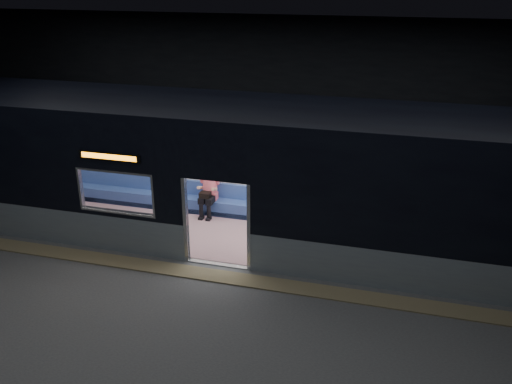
% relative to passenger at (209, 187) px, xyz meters
% --- Properties ---
extents(station_floor, '(24.00, 14.00, 0.01)m').
position_rel_passenger_xyz_m(station_floor, '(1.10, -3.55, -0.81)').
color(station_floor, '#47494C').
rests_on(station_floor, ground).
extents(station_envelope, '(24.00, 14.00, 5.00)m').
position_rel_passenger_xyz_m(station_envelope, '(1.10, -3.55, 2.86)').
color(station_envelope, black).
rests_on(station_envelope, station_floor).
extents(tactile_strip, '(22.80, 0.50, 0.03)m').
position_rel_passenger_xyz_m(tactile_strip, '(1.10, -3.00, -0.79)').
color(tactile_strip, '#8C7F59').
rests_on(tactile_strip, station_floor).
extents(metro_car, '(18.00, 3.04, 3.35)m').
position_rel_passenger_xyz_m(metro_car, '(1.10, -1.00, 1.04)').
color(metro_car, gray).
rests_on(metro_car, station_floor).
extents(passenger, '(0.43, 0.72, 1.39)m').
position_rel_passenger_xyz_m(passenger, '(0.00, 0.00, 0.00)').
color(passenger, black).
rests_on(passenger, metro_car).
extents(handbag, '(0.33, 0.30, 0.14)m').
position_rel_passenger_xyz_m(handbag, '(-0.03, -0.23, -0.13)').
color(handbag, black).
rests_on(handbag, passenger).
extents(transit_map, '(0.97, 0.03, 0.63)m').
position_rel_passenger_xyz_m(transit_map, '(3.57, 0.31, 0.66)').
color(transit_map, white).
rests_on(transit_map, metro_car).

